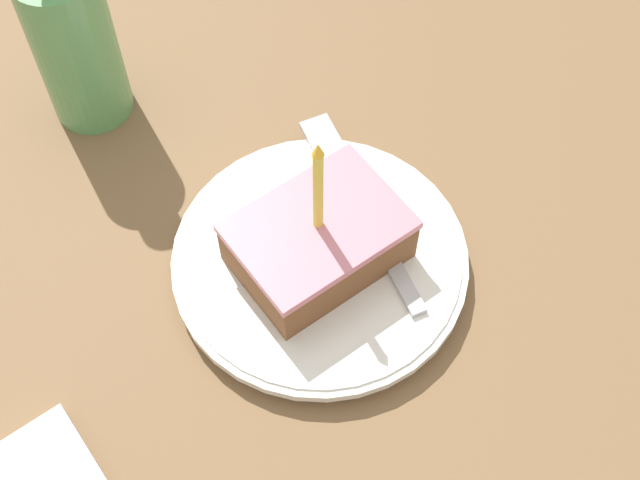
{
  "coord_description": "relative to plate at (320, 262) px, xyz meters",
  "views": [
    {
      "loc": [
        -0.29,
        0.22,
        0.58
      ],
      "look_at": [
        -0.03,
        0.03,
        0.04
      ],
      "focal_mm": 50.0,
      "sensor_mm": 36.0,
      "label": 1
    }
  ],
  "objects": [
    {
      "name": "bottle",
      "position": [
        0.24,
        0.06,
        0.07
      ],
      "size": [
        0.06,
        0.06,
        0.19
      ],
      "color": "#599959",
      "rests_on": "ground_plane"
    },
    {
      "name": "fork",
      "position": [
        0.03,
        -0.05,
        0.01
      ],
      "size": [
        0.19,
        0.06,
        0.0
      ],
      "color": "#B2B2B7",
      "rests_on": "plate"
    },
    {
      "name": "ground_plane",
      "position": [
        0.03,
        -0.03,
        -0.03
      ],
      "size": [
        2.4,
        2.4,
        0.04
      ],
      "color": "brown",
      "rests_on": "ground"
    },
    {
      "name": "plate",
      "position": [
        0.0,
        0.0,
        0.0
      ],
      "size": [
        0.22,
        0.22,
        0.02
      ],
      "color": "white",
      "rests_on": "ground_plane"
    },
    {
      "name": "cake_slice",
      "position": [
        0.0,
        0.0,
        0.03
      ],
      "size": [
        0.08,
        0.12,
        0.13
      ],
      "color": "brown",
      "rests_on": "plate"
    }
  ]
}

